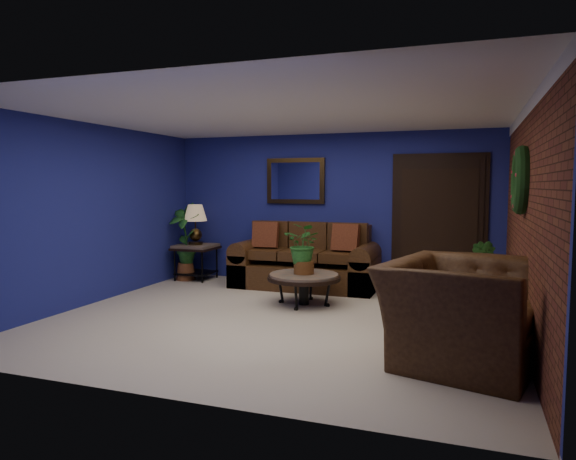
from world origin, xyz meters
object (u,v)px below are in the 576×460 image
(end_table, at_px, (196,253))
(side_chair, at_px, (337,255))
(coffee_table, at_px, (304,278))
(table_lamp, at_px, (195,220))
(armchair, at_px, (462,312))
(sofa, at_px, (306,266))

(end_table, distance_m, side_chair, 2.53)
(coffee_table, height_order, table_lamp, table_lamp)
(table_lamp, relative_size, side_chair, 0.70)
(table_lamp, distance_m, armchair, 5.34)
(table_lamp, distance_m, side_chair, 2.58)
(armchair, bearing_deg, sofa, 54.77)
(coffee_table, xyz_separation_m, end_table, (-2.36, 1.20, 0.10))
(sofa, height_order, side_chair, sofa)
(end_table, relative_size, side_chair, 0.70)
(coffee_table, bearing_deg, sofa, 105.87)
(coffee_table, xyz_separation_m, table_lamp, (-2.36, 1.20, 0.68))
(side_chair, bearing_deg, coffee_table, -112.00)
(end_table, relative_size, armchair, 0.46)
(table_lamp, bearing_deg, armchair, -33.09)
(table_lamp, bearing_deg, end_table, 180.00)
(end_table, height_order, table_lamp, table_lamp)
(table_lamp, height_order, side_chair, table_lamp)
(sofa, bearing_deg, armchair, -50.31)
(end_table, bearing_deg, side_chair, 1.56)
(sofa, distance_m, end_table, 2.02)
(sofa, xyz_separation_m, table_lamp, (-2.01, -0.04, 0.71))
(armchair, bearing_deg, coffee_table, 65.89)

